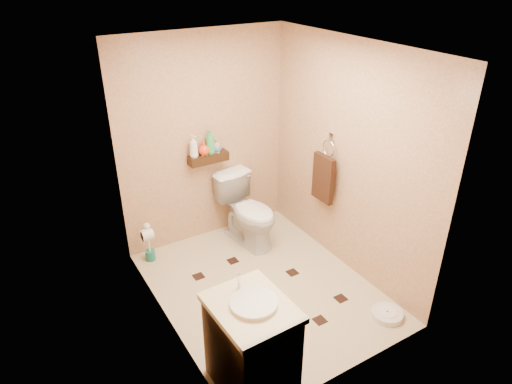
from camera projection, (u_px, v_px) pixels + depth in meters
ground at (263, 288)px, 4.69m from camera, size 2.50×2.50×0.00m
wall_back at (204, 141)px, 5.09m from camera, size 2.00×0.04×2.40m
wall_front at (359, 252)px, 3.19m from camera, size 2.00×0.04×2.40m
wall_left at (159, 212)px, 3.68m from camera, size 0.04×2.50×2.40m
wall_right at (348, 161)px, 4.60m from camera, size 0.04×2.50×2.40m
ceiling at (265, 47)px, 3.58m from camera, size 2.00×2.50×0.02m
wall_shelf at (208, 158)px, 5.11m from camera, size 0.46×0.14×0.10m
floor_accents at (269, 289)px, 4.67m from camera, size 1.18×1.35×0.01m
toilet at (249, 211)px, 5.28m from camera, size 0.56×0.85×0.81m
vanity at (252, 345)px, 3.46m from camera, size 0.56×0.68×0.93m
bathroom_scale at (387, 314)px, 4.31m from camera, size 0.37×0.37×0.06m
toilet_brush at (149, 247)px, 5.05m from camera, size 0.11×0.11×0.48m
towel_ring at (324, 176)px, 4.87m from camera, size 0.12×0.30×0.76m
toilet_paper at (147, 235)px, 4.48m from camera, size 0.12×0.11×0.12m
bottle_a at (193, 146)px, 4.95m from camera, size 0.13×0.13×0.25m
bottle_b at (204, 149)px, 5.03m from camera, size 0.07×0.08×0.15m
bottle_c at (204, 148)px, 5.02m from camera, size 0.18×0.18×0.16m
bottle_d at (210, 142)px, 5.04m from camera, size 0.13×0.13×0.27m
bottle_e at (216, 145)px, 5.10m from camera, size 0.10×0.10×0.16m
bottle_f at (217, 146)px, 5.10m from camera, size 0.16×0.16×0.14m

